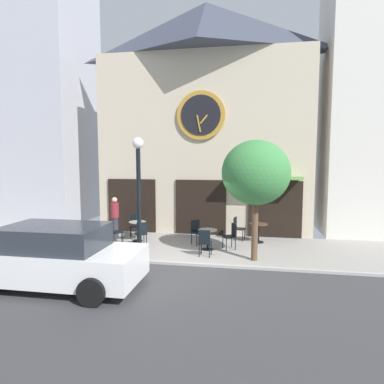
{
  "coord_description": "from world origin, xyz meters",
  "views": [
    {
      "loc": [
        1.96,
        -9.58,
        3.21
      ],
      "look_at": [
        -0.14,
        2.11,
        2.0
      ],
      "focal_mm": 31.35,
      "sensor_mm": 36.0,
      "label": 1
    }
  ],
  "objects_px": {
    "street_tree": "(256,173)",
    "cafe_table_leftmost": "(137,228)",
    "cafe_chair_near_lamp": "(205,241)",
    "cafe_chair_facing_wall": "(141,232)",
    "parked_car_white": "(55,257)",
    "pedestrian_maroon": "(115,217)",
    "cafe_chair_near_tree": "(135,224)",
    "cafe_chair_by_entrance": "(197,230)",
    "cafe_chair_corner": "(237,227)",
    "cafe_table_near_curb": "(208,236)",
    "cafe_chair_curbside": "(231,234)",
    "cafe_table_center": "(259,229)",
    "cafe_chair_under_awning": "(115,230)",
    "street_lamp": "(139,197)"
  },
  "relations": [
    {
      "from": "cafe_table_near_curb",
      "to": "cafe_chair_by_entrance",
      "type": "relative_size",
      "value": 0.8
    },
    {
      "from": "parked_car_white",
      "to": "cafe_chair_by_entrance",
      "type": "bearing_deg",
      "value": 59.34
    },
    {
      "from": "street_tree",
      "to": "parked_car_white",
      "type": "height_order",
      "value": "street_tree"
    },
    {
      "from": "street_tree",
      "to": "cafe_table_leftmost",
      "type": "distance_m",
      "value": 5.23
    },
    {
      "from": "street_tree",
      "to": "parked_car_white",
      "type": "relative_size",
      "value": 0.87
    },
    {
      "from": "cafe_chair_facing_wall",
      "to": "cafe_chair_curbside",
      "type": "height_order",
      "value": "same"
    },
    {
      "from": "cafe_chair_curbside",
      "to": "pedestrian_maroon",
      "type": "relative_size",
      "value": 0.54
    },
    {
      "from": "street_tree",
      "to": "cafe_chair_near_tree",
      "type": "height_order",
      "value": "street_tree"
    },
    {
      "from": "cafe_chair_by_entrance",
      "to": "pedestrian_maroon",
      "type": "height_order",
      "value": "pedestrian_maroon"
    },
    {
      "from": "cafe_table_leftmost",
      "to": "cafe_chair_corner",
      "type": "xyz_separation_m",
      "value": [
        3.79,
        0.91,
        0.01
      ]
    },
    {
      "from": "cafe_chair_near_tree",
      "to": "pedestrian_maroon",
      "type": "height_order",
      "value": "pedestrian_maroon"
    },
    {
      "from": "cafe_table_near_curb",
      "to": "cafe_chair_under_awning",
      "type": "height_order",
      "value": "cafe_chair_under_awning"
    },
    {
      "from": "street_lamp",
      "to": "cafe_chair_facing_wall",
      "type": "height_order",
      "value": "street_lamp"
    },
    {
      "from": "pedestrian_maroon",
      "to": "cafe_chair_curbside",
      "type": "bearing_deg",
      "value": -8.21
    },
    {
      "from": "cafe_chair_by_entrance",
      "to": "parked_car_white",
      "type": "distance_m",
      "value": 5.48
    },
    {
      "from": "street_tree",
      "to": "cafe_chair_corner",
      "type": "xyz_separation_m",
      "value": [
        -0.64,
        2.56,
        -2.22
      ]
    },
    {
      "from": "cafe_table_near_curb",
      "to": "parked_car_white",
      "type": "distance_m",
      "value": 5.2
    },
    {
      "from": "parked_car_white",
      "to": "cafe_chair_curbside",
      "type": "bearing_deg",
      "value": 46.15
    },
    {
      "from": "cafe_table_near_curb",
      "to": "street_tree",
      "type": "bearing_deg",
      "value": -30.23
    },
    {
      "from": "pedestrian_maroon",
      "to": "parked_car_white",
      "type": "distance_m",
      "value": 4.98
    },
    {
      "from": "street_lamp",
      "to": "pedestrian_maroon",
      "type": "xyz_separation_m",
      "value": [
        -1.74,
        2.09,
        -1.1
      ]
    },
    {
      "from": "cafe_table_leftmost",
      "to": "pedestrian_maroon",
      "type": "relative_size",
      "value": 0.46
    },
    {
      "from": "cafe_chair_curbside",
      "to": "parked_car_white",
      "type": "height_order",
      "value": "parked_car_white"
    },
    {
      "from": "street_lamp",
      "to": "cafe_chair_by_entrance",
      "type": "relative_size",
      "value": 4.29
    },
    {
      "from": "street_tree",
      "to": "cafe_chair_corner",
      "type": "relative_size",
      "value": 4.18
    },
    {
      "from": "cafe_chair_corner",
      "to": "cafe_chair_by_entrance",
      "type": "xyz_separation_m",
      "value": [
        -1.47,
        -0.93,
        0.0
      ]
    },
    {
      "from": "cafe_chair_corner",
      "to": "parked_car_white",
      "type": "xyz_separation_m",
      "value": [
        -4.26,
        -5.64,
        0.23
      ]
    },
    {
      "from": "street_tree",
      "to": "cafe_chair_by_entrance",
      "type": "height_order",
      "value": "street_tree"
    },
    {
      "from": "cafe_chair_facing_wall",
      "to": "parked_car_white",
      "type": "distance_m",
      "value": 4.14
    },
    {
      "from": "cafe_table_leftmost",
      "to": "cafe_chair_facing_wall",
      "type": "distance_m",
      "value": 0.79
    },
    {
      "from": "cafe_chair_near_tree",
      "to": "cafe_chair_facing_wall",
      "type": "distance_m",
      "value": 1.64
    },
    {
      "from": "street_lamp",
      "to": "cafe_chair_near_lamp",
      "type": "height_order",
      "value": "street_lamp"
    },
    {
      "from": "cafe_chair_corner",
      "to": "pedestrian_maroon",
      "type": "relative_size",
      "value": 0.54
    },
    {
      "from": "cafe_chair_under_awning",
      "to": "cafe_chair_curbside",
      "type": "relative_size",
      "value": 1.0
    },
    {
      "from": "cafe_table_center",
      "to": "cafe_chair_facing_wall",
      "type": "height_order",
      "value": "cafe_chair_facing_wall"
    },
    {
      "from": "cafe_chair_under_awning",
      "to": "cafe_chair_by_entrance",
      "type": "relative_size",
      "value": 1.0
    },
    {
      "from": "parked_car_white",
      "to": "cafe_chair_facing_wall",
      "type": "bearing_deg",
      "value": 78.03
    },
    {
      "from": "cafe_table_center",
      "to": "parked_car_white",
      "type": "height_order",
      "value": "parked_car_white"
    },
    {
      "from": "cafe_table_leftmost",
      "to": "pedestrian_maroon",
      "type": "height_order",
      "value": "pedestrian_maroon"
    },
    {
      "from": "cafe_chair_by_entrance",
      "to": "pedestrian_maroon",
      "type": "distance_m",
      "value": 3.35
    },
    {
      "from": "cafe_table_near_curb",
      "to": "parked_car_white",
      "type": "height_order",
      "value": "parked_car_white"
    },
    {
      "from": "cafe_table_near_curb",
      "to": "cafe_chair_curbside",
      "type": "bearing_deg",
      "value": 18.19
    },
    {
      "from": "cafe_table_center",
      "to": "cafe_chair_near_lamp",
      "type": "relative_size",
      "value": 0.81
    },
    {
      "from": "cafe_chair_near_tree",
      "to": "cafe_chair_curbside",
      "type": "bearing_deg",
      "value": -16.85
    },
    {
      "from": "cafe_chair_corner",
      "to": "cafe_chair_near_lamp",
      "type": "distance_m",
      "value": 2.64
    },
    {
      "from": "cafe_chair_near_tree",
      "to": "pedestrian_maroon",
      "type": "distance_m",
      "value": 0.9
    },
    {
      "from": "cafe_chair_near_tree",
      "to": "cafe_chair_by_entrance",
      "type": "relative_size",
      "value": 1.0
    },
    {
      "from": "parked_car_white",
      "to": "cafe_table_near_curb",
      "type": "bearing_deg",
      "value": 50.56
    },
    {
      "from": "cafe_table_near_curb",
      "to": "cafe_chair_corner",
      "type": "relative_size",
      "value": 0.8
    },
    {
      "from": "street_tree",
      "to": "cafe_chair_near_lamp",
      "type": "height_order",
      "value": "street_tree"
    }
  ]
}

